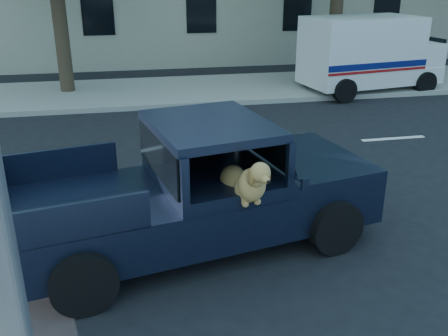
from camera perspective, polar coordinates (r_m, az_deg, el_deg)
The scene contains 5 objects.
ground at distance 8.18m, azimuth 5.75°, elevation -5.81°, with size 120.00×120.00×0.00m, color black.
far_sidewalk at distance 16.68m, azimuth -3.56°, elevation 8.90°, with size 60.00×4.00×0.15m, color gray.
lane_stripes at distance 11.76m, azimuth 10.27°, elevation 2.73°, with size 21.60×0.14×0.01m, color silver, non-canonical shape.
pickup_truck at distance 7.16m, azimuth -3.94°, elevation -4.38°, with size 5.43×3.07×1.84m.
mail_truck at distance 17.16m, azimuth 16.10°, elevation 11.80°, with size 4.66×2.83×2.41m.
Camera 1 is at (-2.24, -6.91, 3.77)m, focal length 40.00 mm.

